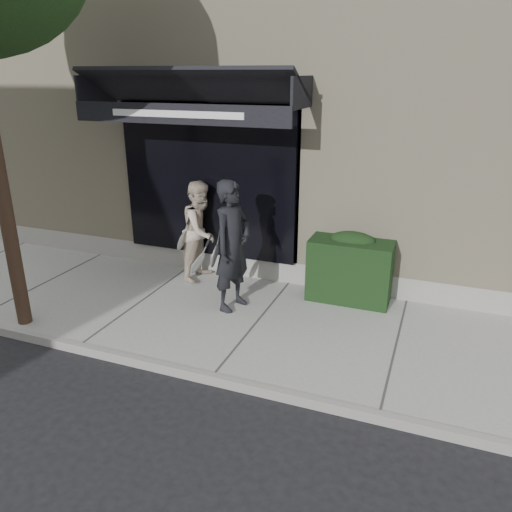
% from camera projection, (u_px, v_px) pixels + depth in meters
% --- Properties ---
extents(ground, '(80.00, 80.00, 0.00)m').
position_uv_depth(ground, '(258.00, 327.00, 7.47)').
color(ground, black).
rests_on(ground, ground).
extents(sidewalk, '(20.00, 3.00, 0.12)m').
position_uv_depth(sidewalk, '(258.00, 324.00, 7.45)').
color(sidewalk, gray).
rests_on(sidewalk, ground).
extents(curb, '(20.00, 0.10, 0.14)m').
position_uv_depth(curb, '(213.00, 379.00, 6.09)').
color(curb, gray).
rests_on(curb, ground).
extents(building_facade, '(14.30, 8.04, 5.64)m').
position_uv_depth(building_facade, '(339.00, 114.00, 10.86)').
color(building_facade, beige).
rests_on(building_facade, ground).
extents(hedge, '(1.30, 0.70, 1.14)m').
position_uv_depth(hedge, '(350.00, 267.00, 7.97)').
color(hedge, black).
rests_on(hedge, sidewalk).
extents(pedestrian_front, '(0.80, 0.99, 2.02)m').
position_uv_depth(pedestrian_front, '(232.00, 246.00, 7.51)').
color(pedestrian_front, black).
rests_on(pedestrian_front, sidewalk).
extents(pedestrian_back, '(0.77, 0.93, 1.75)m').
position_uv_depth(pedestrian_back, '(201.00, 231.00, 8.69)').
color(pedestrian_back, beige).
rests_on(pedestrian_back, sidewalk).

